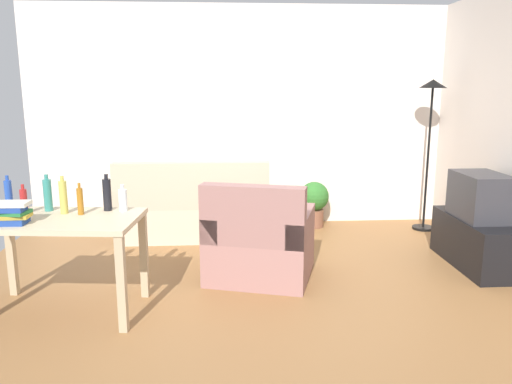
# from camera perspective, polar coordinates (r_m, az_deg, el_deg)

# --- Properties ---
(ground_plane) EXTENTS (5.20, 4.40, 0.02)m
(ground_plane) POSITION_cam_1_polar(r_m,az_deg,el_deg) (4.52, -0.87, -10.81)
(ground_plane) COLOR olive
(wall_rear) EXTENTS (5.20, 0.10, 2.70)m
(wall_rear) POSITION_cam_1_polar(r_m,az_deg,el_deg) (6.38, -1.91, 8.43)
(wall_rear) COLOR silver
(wall_rear) RESTS_ON ground_plane
(couch) EXTENTS (1.71, 0.84, 0.92)m
(couch) POSITION_cam_1_polar(r_m,az_deg,el_deg) (5.94, -7.05, -2.10)
(couch) COLOR beige
(couch) RESTS_ON ground_plane
(tv_stand) EXTENTS (0.44, 1.10, 0.48)m
(tv_stand) POSITION_cam_1_polar(r_m,az_deg,el_deg) (5.40, 23.58, -5.20)
(tv_stand) COLOR black
(tv_stand) RESTS_ON ground_plane
(tv) EXTENTS (0.41, 0.60, 0.44)m
(tv) POSITION_cam_1_polar(r_m,az_deg,el_deg) (5.29, 24.02, -0.43)
(tv) COLOR #2D2D33
(tv) RESTS_ON tv_stand
(torchiere_lamp) EXTENTS (0.32, 0.32, 1.81)m
(torchiere_lamp) POSITION_cam_1_polar(r_m,az_deg,el_deg) (6.37, 19.15, 8.35)
(torchiere_lamp) COLOR black
(torchiere_lamp) RESTS_ON ground_plane
(desk) EXTENTS (1.26, 0.82, 0.76)m
(desk) POSITION_cam_1_polar(r_m,az_deg,el_deg) (4.13, -21.37, -4.18)
(desk) COLOR #C6B28E
(desk) RESTS_ON ground_plane
(potted_plant) EXTENTS (0.36, 0.36, 0.57)m
(potted_plant) POSITION_cam_1_polar(r_m,az_deg,el_deg) (6.33, 6.59, -1.01)
(potted_plant) COLOR brown
(potted_plant) RESTS_ON ground_plane
(armchair) EXTENTS (1.10, 1.06, 0.92)m
(armchair) POSITION_cam_1_polar(r_m,az_deg,el_deg) (4.62, 0.40, -5.92)
(armchair) COLOR #996B66
(armchair) RESTS_ON ground_plane
(bottle_blue) EXTENTS (0.06, 0.06, 0.30)m
(bottle_blue) POSITION_cam_1_polar(r_m,az_deg,el_deg) (4.39, -26.12, -0.42)
(bottle_blue) COLOR #2347A3
(bottle_blue) RESTS_ON desk
(bottle_red) EXTENTS (0.05, 0.05, 0.23)m
(bottle_red) POSITION_cam_1_polar(r_m,az_deg,el_deg) (4.31, -24.73, -0.93)
(bottle_red) COLOR #AD2323
(bottle_red) RESTS_ON desk
(bottle_tall) EXTENTS (0.06, 0.06, 0.29)m
(bottle_tall) POSITION_cam_1_polar(r_m,az_deg,el_deg) (4.32, -22.46, -0.27)
(bottle_tall) COLOR teal
(bottle_tall) RESTS_ON desk
(bottle_squat) EXTENTS (0.06, 0.06, 0.30)m
(bottle_squat) POSITION_cam_1_polar(r_m,az_deg,el_deg) (4.19, -20.92, -0.50)
(bottle_squat) COLOR #BCB24C
(bottle_squat) RESTS_ON desk
(bottle_amber) EXTENTS (0.05, 0.05, 0.25)m
(bottle_amber) POSITION_cam_1_polar(r_m,az_deg,el_deg) (4.11, -19.23, -0.94)
(bottle_amber) COLOR #9E6019
(bottle_amber) RESTS_ON desk
(bottle_dark) EXTENTS (0.07, 0.07, 0.29)m
(bottle_dark) POSITION_cam_1_polar(r_m,az_deg,el_deg) (4.18, -16.46, -0.24)
(bottle_dark) COLOR black
(bottle_dark) RESTS_ON desk
(bottle_clear) EXTENTS (0.07, 0.07, 0.21)m
(bottle_clear) POSITION_cam_1_polar(r_m,az_deg,el_deg) (4.14, -14.80, -0.85)
(bottle_clear) COLOR silver
(bottle_clear) RESTS_ON desk
(book_stack) EXTENTS (0.27, 0.20, 0.16)m
(book_stack) POSITION_cam_1_polar(r_m,az_deg,el_deg) (4.04, -25.95, -2.17)
(book_stack) COLOR navy
(book_stack) RESTS_ON desk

